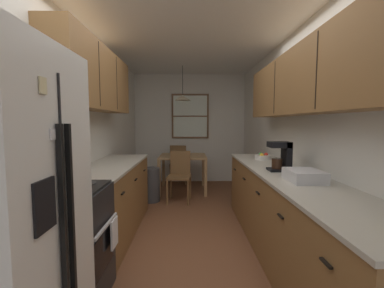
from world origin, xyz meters
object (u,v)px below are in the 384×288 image
at_px(storage_canister, 84,167).
at_px(dish_rack, 304,176).
at_px(trash_bin, 151,185).
at_px(coffee_maker, 282,156).
at_px(stove_range, 62,245).
at_px(dining_chair_far, 179,162).
at_px(dining_table, 183,161).
at_px(fruit_bowl, 263,157).
at_px(microwave_over_range, 39,82).
at_px(dining_chair_near, 180,173).
at_px(table_serving_bowl, 185,154).

distance_m(storage_canister, dish_rack, 2.01).
bearing_deg(trash_bin, coffee_maker, -46.97).
distance_m(stove_range, dining_chair_far, 4.00).
xyz_separation_m(stove_range, dining_table, (0.85, 3.28, 0.16)).
bearing_deg(stove_range, fruit_bowl, 39.12).
bearing_deg(dining_chair_far, microwave_over_range, -102.27).
xyz_separation_m(microwave_over_range, dining_table, (0.96, 3.28, -1.08)).
xyz_separation_m(dining_chair_near, trash_bin, (-0.51, -0.03, -0.20)).
xyz_separation_m(microwave_over_range, coffee_maker, (2.09, 0.79, -0.65)).
relative_size(dining_chair_near, fruit_bowl, 4.03).
bearing_deg(table_serving_bowl, dining_chair_far, 103.85).
xyz_separation_m(coffee_maker, dish_rack, (0.02, -0.49, -0.11)).
height_order(dining_chair_near, dish_rack, dish_rack).
height_order(stove_range, dish_rack, stove_range).
relative_size(dining_table, trash_bin, 1.55).
height_order(microwave_over_range, dining_table, microwave_over_range).
distance_m(stove_range, storage_canister, 0.70).
height_order(microwave_over_range, dining_chair_far, microwave_over_range).
height_order(stove_range, fruit_bowl, stove_range).
relative_size(microwave_over_range, storage_canister, 2.94).
distance_m(stove_range, dish_rack, 2.08).
distance_m(dining_table, trash_bin, 0.94).
height_order(dining_chair_near, storage_canister, storage_canister).
distance_m(trash_bin, fruit_bowl, 2.07).
height_order(stove_range, trash_bin, stove_range).
bearing_deg(fruit_bowl, dish_rack, -90.92).
bearing_deg(microwave_over_range, dining_table, 73.61).
bearing_deg(microwave_over_range, stove_range, -0.03).
distance_m(fruit_bowl, table_serving_bowl, 2.02).
distance_m(trash_bin, storage_canister, 2.26).
relative_size(fruit_bowl, dish_rack, 0.66).
relative_size(stove_range, dining_chair_near, 1.22).
height_order(storage_canister, coffee_maker, coffee_maker).
distance_m(trash_bin, coffee_maker, 2.58).
relative_size(dining_table, table_serving_bowl, 4.84).
bearing_deg(table_serving_bowl, microwave_over_range, -106.91).
distance_m(microwave_over_range, dish_rack, 2.27).
distance_m(dish_rack, table_serving_bowl, 3.21).
relative_size(dining_table, dining_chair_far, 1.05).
height_order(trash_bin, dish_rack, dish_rack).
relative_size(dining_table, storage_canister, 4.79).
distance_m(microwave_over_range, trash_bin, 2.98).
xyz_separation_m(dining_table, dining_chair_far, (-0.11, 0.65, -0.13)).
bearing_deg(coffee_maker, trash_bin, 133.03).
distance_m(microwave_over_range, storage_canister, 0.86).
bearing_deg(coffee_maker, microwave_over_range, -159.26).
bearing_deg(coffee_maker, fruit_bowl, 87.00).
xyz_separation_m(trash_bin, storage_canister, (-0.30, -2.13, 0.69)).
bearing_deg(dining_chair_far, dining_chair_near, -87.13).
xyz_separation_m(microwave_over_range, dining_chair_far, (0.86, 3.93, -1.21)).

